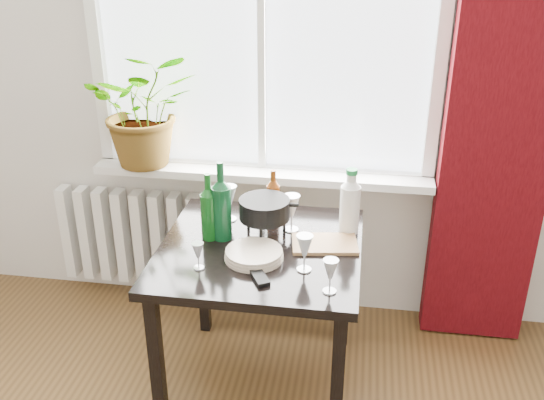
% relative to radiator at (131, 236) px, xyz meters
% --- Properties ---
extents(window, '(1.72, 0.08, 1.62)m').
position_rel_radiator_xyz_m(window, '(0.75, 0.04, 1.22)').
color(window, white).
rests_on(window, ground).
extents(windowsill, '(1.72, 0.20, 0.04)m').
position_rel_radiator_xyz_m(windowsill, '(0.75, -0.03, 0.44)').
color(windowsill, white).
rests_on(windowsill, ground).
extents(curtain, '(0.50, 0.12, 2.56)m').
position_rel_radiator_xyz_m(curtain, '(1.87, -0.06, 0.92)').
color(curtain, '#360408').
rests_on(curtain, ground).
extents(radiator, '(0.80, 0.10, 0.55)m').
position_rel_radiator_xyz_m(radiator, '(0.00, 0.00, 0.00)').
color(radiator, white).
rests_on(radiator, ground).
extents(table, '(0.85, 0.85, 0.74)m').
position_rel_radiator_xyz_m(table, '(0.85, -0.63, 0.27)').
color(table, black).
rests_on(table, ground).
extents(potted_plant, '(0.64, 0.59, 0.59)m').
position_rel_radiator_xyz_m(potted_plant, '(0.16, -0.04, 0.76)').
color(potted_plant, '#3B7A20').
rests_on(potted_plant, windowsill).
extents(wine_bottle_left, '(0.09, 0.09, 0.30)m').
position_rel_radiator_xyz_m(wine_bottle_left, '(0.62, -0.59, 0.51)').
color(wine_bottle_left, '#0E4915').
rests_on(wine_bottle_left, table).
extents(wine_bottle_right, '(0.11, 0.11, 0.36)m').
position_rel_radiator_xyz_m(wine_bottle_right, '(0.68, -0.58, 0.54)').
color(wine_bottle_right, '#0B3B1B').
rests_on(wine_bottle_right, table).
extents(bottle_amber, '(0.07, 0.07, 0.25)m').
position_rel_radiator_xyz_m(bottle_amber, '(0.87, -0.37, 0.48)').
color(bottle_amber, '#682E0B').
rests_on(bottle_amber, table).
extents(cleaning_bottle, '(0.09, 0.09, 0.31)m').
position_rel_radiator_xyz_m(cleaning_bottle, '(1.21, -0.44, 0.51)').
color(cleaning_bottle, silver).
rests_on(cleaning_bottle, table).
extents(wineglass_front_right, '(0.08, 0.08, 0.16)m').
position_rel_radiator_xyz_m(wineglass_front_right, '(1.05, -0.79, 0.44)').
color(wineglass_front_right, silver).
rests_on(wineglass_front_right, table).
extents(wineglass_far_right, '(0.08, 0.08, 0.14)m').
position_rel_radiator_xyz_m(wineglass_far_right, '(1.16, -0.93, 0.43)').
color(wineglass_far_right, silver).
rests_on(wineglass_far_right, table).
extents(wineglass_back_center, '(0.09, 0.09, 0.17)m').
position_rel_radiator_xyz_m(wineglass_back_center, '(0.96, -0.46, 0.45)').
color(wineglass_back_center, silver).
rests_on(wineglass_back_center, table).
extents(wineglass_back_left, '(0.09, 0.09, 0.17)m').
position_rel_radiator_xyz_m(wineglass_back_left, '(0.67, -0.40, 0.45)').
color(wineglass_back_left, silver).
rests_on(wineglass_back_left, table).
extents(wineglass_front_left, '(0.05, 0.05, 0.12)m').
position_rel_radiator_xyz_m(wineglass_front_left, '(0.64, -0.85, 0.42)').
color(wineglass_front_left, silver).
rests_on(wineglass_front_left, table).
extents(plate_stack, '(0.25, 0.25, 0.04)m').
position_rel_radiator_xyz_m(plate_stack, '(0.84, -0.74, 0.38)').
color(plate_stack, beige).
rests_on(plate_stack, table).
extents(fondue_pot, '(0.32, 0.30, 0.17)m').
position_rel_radiator_xyz_m(fondue_pot, '(0.85, -0.53, 0.45)').
color(fondue_pot, black).
rests_on(fondue_pot, table).
extents(tv_remote, '(0.12, 0.17, 0.02)m').
position_rel_radiator_xyz_m(tv_remote, '(0.88, -0.87, 0.37)').
color(tv_remote, black).
rests_on(tv_remote, table).
extents(cutting_board, '(0.30, 0.22, 0.01)m').
position_rel_radiator_xyz_m(cutting_board, '(1.12, -0.58, 0.37)').
color(cutting_board, '#9D7347').
rests_on(cutting_board, table).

